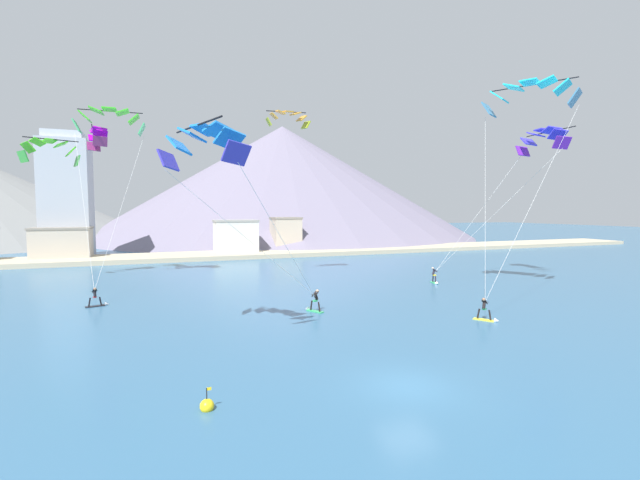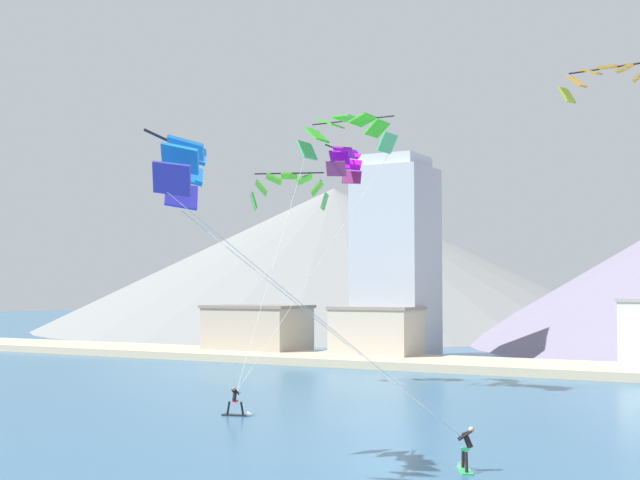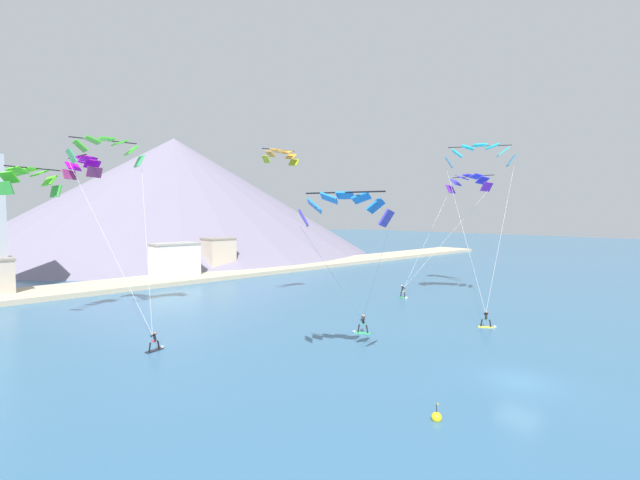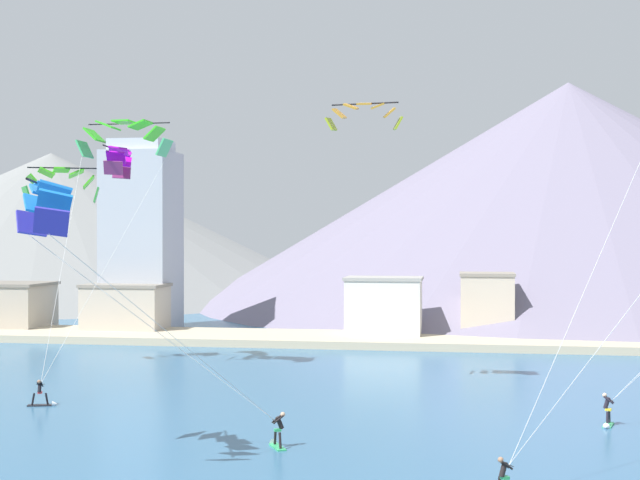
# 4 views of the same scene
# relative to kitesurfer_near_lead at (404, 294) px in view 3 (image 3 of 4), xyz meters

# --- Properties ---
(ground_plane) EXTENTS (400.00, 400.00, 0.00)m
(ground_plane) POSITION_rel_kitesurfer_near_lead_xyz_m (-17.31, -21.98, -0.56)
(ground_plane) COLOR #336084
(kitesurfer_near_lead) EXTENTS (0.87, 1.78, 1.82)m
(kitesurfer_near_lead) POSITION_rel_kitesurfer_near_lead_xyz_m (0.00, 0.00, 0.00)
(kitesurfer_near_lead) COLOR #33B266
(kitesurfer_near_lead) RESTS_ON ground
(kitesurfer_near_trail) EXTENTS (1.20, 1.72, 1.77)m
(kitesurfer_near_trail) POSITION_rel_kitesurfer_near_lead_xyz_m (-16.39, -7.23, -0.02)
(kitesurfer_near_trail) COLOR #33B266
(kitesurfer_near_trail) RESTS_ON ground
(kitesurfer_mid_center) EXTENTS (1.28, 1.68, 1.73)m
(kitesurfer_mid_center) POSITION_rel_kitesurfer_near_lead_xyz_m (-5.89, -14.30, -0.06)
(kitesurfer_mid_center) COLOR yellow
(kitesurfer_mid_center) RESTS_ON ground
(kitesurfer_far_left) EXTENTS (1.78, 0.81, 1.67)m
(kitesurfer_far_left) POSITION_rel_kitesurfer_near_lead_xyz_m (-32.22, 0.58, -0.10)
(kitesurfer_far_left) COLOR black
(kitesurfer_far_left) RESTS_ON ground
(parafoil_kite_near_lead) EXTENTS (13.17, 7.34, 15.31)m
(parafoil_kite_near_lead) POSITION_rel_kitesurfer_near_lead_xyz_m (12.02, -2.28, 15.04)
(parafoil_kite_near_lead) COLOR #6921B2
(parafoil_kite_near_trail) EXTENTS (11.04, 8.96, 11.13)m
(parafoil_kite_near_trail) POSITION_rel_kitesurfer_near_lead_xyz_m (-25.04, -13.50, 10.93)
(parafoil_kite_near_trail) COLOR #3730AF
(parafoil_kite_mid_center) EXTENTS (12.87, 10.00, 18.05)m
(parafoil_kite_mid_center) POSITION_rel_kitesurfer_near_lead_xyz_m (4.01, -7.99, 17.77)
(parafoil_kite_mid_center) COLOR teal
(parafoil_kite_far_left) EXTENTS (6.96, 13.08, 17.24)m
(parafoil_kite_far_left) POSITION_rel_kitesurfer_near_lead_xyz_m (-31.98, 12.76, 16.90)
(parafoil_kite_far_left) COLOR #43C270
(parafoil_kite_distant_high_outer) EXTENTS (5.05, 1.67, 1.90)m
(parafoil_kite_distant_high_outer) POSITION_rel_kitesurfer_near_lead_xyz_m (-13.86, 8.02, 17.50)
(parafoil_kite_distant_high_outer) COLOR #A0B41F
(parafoil_kite_distant_low_drift) EXTENTS (2.66, 5.41, 2.29)m
(parafoil_kite_distant_low_drift) POSITION_rel_kitesurfer_near_lead_xyz_m (-33.52, 15.62, 15.44)
(parafoil_kite_distant_low_drift) COLOR #903168
(parafoil_kite_distant_mid_solo) EXTENTS (5.56, 4.10, 2.72)m
(parafoil_kite_distant_mid_solo) POSITION_rel_kitesurfer_near_lead_xyz_m (-38.07, 15.41, 13.78)
(parafoil_kite_distant_mid_solo) COLOR green
(race_marker_buoy) EXTENTS (0.56, 0.56, 1.02)m
(race_marker_buoy) POSITION_rel_kitesurfer_near_lead_xyz_m (-25.88, -21.16, -0.41)
(race_marker_buoy) COLOR yellow
(race_marker_buoy) RESTS_ON ground
(shoreline_strip) EXTENTS (180.00, 10.00, 0.70)m
(shoreline_strip) POSITION_rel_kitesurfer_near_lead_xyz_m (-17.31, 33.91, -0.21)
(shoreline_strip) COLOR #BCAD8E
(shoreline_strip) RESTS_ON ground
(shore_building_promenade_mid) EXTENTS (5.25, 4.79, 6.50)m
(shore_building_promenade_mid) POSITION_rel_kitesurfer_near_lead_xyz_m (-5.25, 38.73, 2.70)
(shore_building_promenade_mid) COLOR beige
(shore_building_promenade_mid) RESTS_ON ground
(shore_building_quay_west) EXTENTS (7.36, 4.94, 6.15)m
(shore_building_quay_west) POSITION_rel_kitesurfer_near_lead_xyz_m (-15.03, 35.92, 2.52)
(shore_building_quay_west) COLOR silver
(shore_building_quay_west) RESTS_ON ground
(mountain_peak_west_ridge) EXTENTS (110.54, 110.54, 32.75)m
(mountain_peak_west_ridge) POSITION_rel_kitesurfer_near_lead_xyz_m (7.87, 86.98, 15.81)
(mountain_peak_west_ridge) COLOR slate
(mountain_peak_west_ridge) RESTS_ON ground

